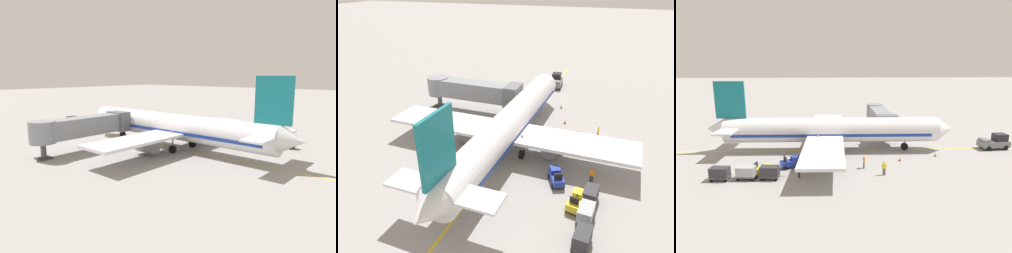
{
  "view_description": "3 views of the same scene",
  "coord_description": "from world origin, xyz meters",
  "views": [
    {
      "loc": [
        -34.25,
        -27.42,
        10.8
      ],
      "look_at": [
        2.52,
        3.83,
        2.59
      ],
      "focal_mm": 32.96,
      "sensor_mm": 36.0,
      "label": 1
    },
    {
      "loc": [
        11.81,
        -31.14,
        19.34
      ],
      "look_at": [
        -0.61,
        1.6,
        2.42
      ],
      "focal_mm": 33.41,
      "sensor_mm": 36.0,
      "label": 2
    },
    {
      "loc": [
        42.49,
        0.92,
        13.48
      ],
      "look_at": [
        1.57,
        2.68,
        4.11
      ],
      "focal_mm": 30.64,
      "sensor_mm": 36.0,
      "label": 3
    }
  ],
  "objects": [
    {
      "name": "baggage_tug_lead",
      "position": [
        7.19,
        -4.4,
        0.71
      ],
      "size": [
        2.16,
        2.77,
        1.62
      ],
      "color": "#1E339E",
      "rests_on": "ground"
    },
    {
      "name": "baggage_cart_third_in_train",
      "position": [
        10.94,
        -12.06,
        0.95
      ],
      "size": [
        1.47,
        2.95,
        1.58
      ],
      "color": "#4C4C51",
      "rests_on": "ground"
    },
    {
      "name": "baggage_tug_trailing",
      "position": [
        9.77,
        -7.48,
        0.71
      ],
      "size": [
        1.65,
        2.67,
        1.62
      ],
      "color": "gold",
      "rests_on": "ground"
    },
    {
      "name": "parked_airliner",
      "position": [
        0.1,
        0.67,
        3.19
      ],
      "size": [
        30.08,
        37.25,
        10.63
      ],
      "color": "silver",
      "rests_on": "ground"
    },
    {
      "name": "ground_crew_marshaller",
      "position": [
        10.16,
        7.16,
        0.95
      ],
      "size": [
        0.25,
        0.72,
        1.69
      ],
      "color": "#232328",
      "rests_on": "ground"
    },
    {
      "name": "safety_cone_nose_right",
      "position": [
        5.25,
        10.27,
        0.29
      ],
      "size": [
        0.36,
        0.36,
        0.59
      ],
      "color": "black",
      "rests_on": "ground"
    },
    {
      "name": "pushback_tractor",
      "position": [
        0.31,
        26.39,
        1.1
      ],
      "size": [
        2.59,
        4.58,
        2.4
      ],
      "color": "slate",
      "rests_on": "ground"
    },
    {
      "name": "ground_crew_wing_walker",
      "position": [
        10.58,
        -3.02,
        0.95
      ],
      "size": [
        0.72,
        0.33,
        1.69
      ],
      "color": "#232328",
      "rests_on": "ground"
    },
    {
      "name": "ground_crew_loader",
      "position": [
        7.81,
        4.98,
        0.95
      ],
      "size": [
        0.73,
        0.26,
        1.69
      ],
      "color": "#232328",
      "rests_on": "ground"
    },
    {
      "name": "jet_bridge",
      "position": [
        -9.22,
        9.77,
        3.46
      ],
      "size": [
        15.34,
        3.5,
        4.98
      ],
      "color": "gray",
      "rests_on": "ground"
    },
    {
      "name": "gate_lead_in_line",
      "position": [
        0.0,
        0.0,
        0.0
      ],
      "size": [
        0.24,
        80.0,
        0.01
      ],
      "primitive_type": "cube",
      "color": "gold",
      "rests_on": "ground"
    },
    {
      "name": "safety_cone_nose_left",
      "position": [
        3.56,
        15.84,
        0.29
      ],
      "size": [
        0.36,
        0.36,
        0.59
      ],
      "color": "black",
      "rests_on": "ground"
    },
    {
      "name": "baggage_cart_front",
      "position": [
        10.87,
        -6.38,
        0.95
      ],
      "size": [
        1.47,
        2.95,
        1.58
      ],
      "color": "#4C4C51",
      "rests_on": "ground"
    },
    {
      "name": "baggage_cart_second_in_train",
      "position": [
        10.81,
        -9.09,
        0.95
      ],
      "size": [
        1.47,
        2.95,
        1.58
      ],
      "color": "#4C4C51",
      "rests_on": "ground"
    },
    {
      "name": "ground_plane",
      "position": [
        0.0,
        0.0,
        0.0
      ],
      "size": [
        400.0,
        400.0,
        0.0
      ],
      "primitive_type": "plane",
      "color": "gray"
    }
  ]
}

